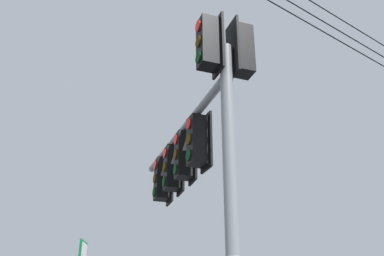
{
  "coord_description": "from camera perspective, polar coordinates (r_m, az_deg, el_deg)",
  "views": [
    {
      "loc": [
        0.34,
        5.95,
        1.32
      ],
      "look_at": [
        -0.19,
        -1.86,
        5.08
      ],
      "focal_mm": 44.7,
      "sensor_mm": 36.0,
      "label": 1
    }
  ],
  "objects": [
    {
      "name": "signal_mast_assembly",
      "position": [
        8.18,
        0.88,
        -2.35
      ],
      "size": [
        1.75,
        4.44,
        6.33
      ],
      "color": "gray",
      "rests_on": "ground"
    }
  ]
}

